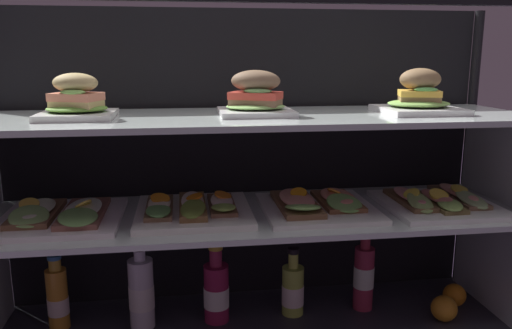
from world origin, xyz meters
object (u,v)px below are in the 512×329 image
at_px(open_sandwich_tray_center, 438,201).
at_px(juice_bottle_tucked_behind, 58,298).
at_px(plated_roll_sandwich_far_left, 254,98).
at_px(open_sandwich_tray_left_of_center, 317,204).
at_px(juice_bottle_front_middle, 364,276).
at_px(open_sandwich_tray_near_left_corner, 60,215).
at_px(orange_fruit_beside_bottles, 454,295).
at_px(juice_bottle_back_right, 141,293).
at_px(plated_roll_sandwich_far_right, 77,102).
at_px(juice_bottle_front_fourth, 293,290).
at_px(juice_bottle_front_left_end, 216,291).
at_px(plated_roll_sandwich_mid_left, 419,98).
at_px(orange_fruit_near_left_post, 444,308).
at_px(open_sandwich_tray_far_right, 192,209).

relative_size(open_sandwich_tray_center, juice_bottle_tucked_behind, 1.43).
relative_size(plated_roll_sandwich_far_left, juice_bottle_tucked_behind, 0.88).
height_order(open_sandwich_tray_left_of_center, juice_bottle_front_middle, open_sandwich_tray_left_of_center).
relative_size(open_sandwich_tray_near_left_corner, orange_fruit_beside_bottles, 4.47).
bearing_deg(juice_bottle_back_right, plated_roll_sandwich_far_right, -157.24).
relative_size(juice_bottle_tucked_behind, juice_bottle_front_fourth, 1.05).
xyz_separation_m(open_sandwich_tray_center, juice_bottle_front_left_end, (-0.61, 0.08, -0.27)).
height_order(open_sandwich_tray_left_of_center, orange_fruit_beside_bottles, open_sandwich_tray_left_of_center).
xyz_separation_m(plated_roll_sandwich_mid_left, open_sandwich_tray_near_left_corner, (-0.94, -0.00, -0.28)).
bearing_deg(plated_roll_sandwich_far_right, juice_bottle_front_fourth, 6.71).
bearing_deg(orange_fruit_near_left_post, open_sandwich_tray_far_right, 176.72).
xyz_separation_m(open_sandwich_tray_center, orange_fruit_near_left_post, (0.04, -0.02, -0.32)).
relative_size(plated_roll_sandwich_mid_left, open_sandwich_tray_far_right, 0.66).
distance_m(juice_bottle_front_left_end, juice_bottle_front_fourth, 0.23).
bearing_deg(orange_fruit_near_left_post, juice_bottle_front_middle, 152.56).
distance_m(juice_bottle_back_right, juice_bottle_front_fourth, 0.44).
height_order(juice_bottle_tucked_behind, juice_bottle_front_middle, juice_bottle_front_middle).
bearing_deg(juice_bottle_front_fourth, open_sandwich_tray_near_left_corner, -173.37).
xyz_separation_m(open_sandwich_tray_far_right, orange_fruit_beside_bottles, (0.79, 0.04, -0.32)).
distance_m(open_sandwich_tray_left_of_center, juice_bottle_tucked_behind, 0.77).
xyz_separation_m(juice_bottle_tucked_behind, juice_bottle_front_fourth, (0.67, -0.02, -0.01)).
relative_size(plated_roll_sandwich_far_left, open_sandwich_tray_far_right, 0.61).
bearing_deg(juice_bottle_front_fourth, juice_bottle_front_middle, 0.61).
bearing_deg(plated_roll_sandwich_far_right, plated_roll_sandwich_far_left, 1.84).
height_order(open_sandwich_tray_far_right, juice_bottle_front_middle, open_sandwich_tray_far_right).
height_order(plated_roll_sandwich_mid_left, orange_fruit_near_left_post, plated_roll_sandwich_mid_left).
xyz_separation_m(open_sandwich_tray_near_left_corner, juice_bottle_front_middle, (0.84, 0.07, -0.25)).
bearing_deg(plated_roll_sandwich_far_left, juice_bottle_front_fourth, 23.03).
xyz_separation_m(plated_roll_sandwich_far_right, juice_bottle_front_middle, (0.78, 0.07, -0.54)).
height_order(open_sandwich_tray_far_right, open_sandwich_tray_left_of_center, open_sandwich_tray_left_of_center).
bearing_deg(open_sandwich_tray_left_of_center, juice_bottle_front_left_end, 166.90).
height_order(open_sandwich_tray_near_left_corner, open_sandwich_tray_left_of_center, open_sandwich_tray_left_of_center).
relative_size(juice_bottle_front_left_end, orange_fruit_beside_bottles, 3.37).
relative_size(open_sandwich_tray_left_of_center, orange_fruit_near_left_post, 4.13).
distance_m(juice_bottle_front_fourth, orange_fruit_near_left_post, 0.44).
relative_size(open_sandwich_tray_far_right, orange_fruit_near_left_post, 4.13).
height_order(plated_roll_sandwich_mid_left, juice_bottle_front_left_end, plated_roll_sandwich_mid_left).
xyz_separation_m(juice_bottle_front_fourth, orange_fruit_beside_bottles, (0.50, -0.02, -0.04)).
distance_m(plated_roll_sandwich_mid_left, open_sandwich_tray_center, 0.29).
bearing_deg(open_sandwich_tray_left_of_center, orange_fruit_beside_bottles, 5.92).
distance_m(plated_roll_sandwich_far_right, open_sandwich_tray_near_left_corner, 0.29).
relative_size(juice_bottle_front_left_end, juice_bottle_front_fourth, 1.13).
height_order(plated_roll_sandwich_far_right, juice_bottle_front_middle, plated_roll_sandwich_far_right).
height_order(plated_roll_sandwich_mid_left, open_sandwich_tray_left_of_center, plated_roll_sandwich_mid_left).
height_order(plated_roll_sandwich_far_left, open_sandwich_tray_near_left_corner, plated_roll_sandwich_far_left).
distance_m(open_sandwich_tray_center, juice_bottle_back_right, 0.87).
height_order(juice_bottle_front_middle, orange_fruit_near_left_post, juice_bottle_front_middle).
relative_size(open_sandwich_tray_far_right, juice_bottle_front_middle, 1.25).
distance_m(plated_roll_sandwich_far_right, plated_roll_sandwich_far_left, 0.44).
bearing_deg(juice_bottle_front_left_end, plated_roll_sandwich_far_right, -170.17).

